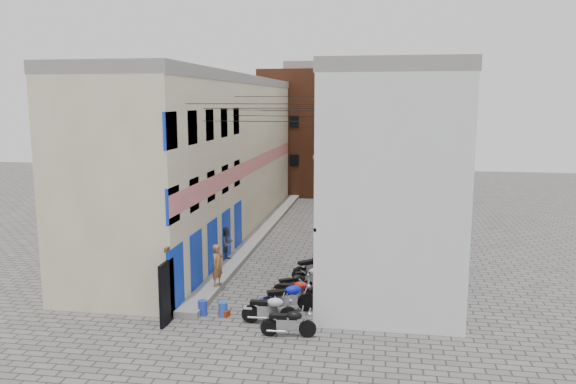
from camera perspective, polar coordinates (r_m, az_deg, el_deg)
The scene contains 21 objects.
ground at distance 20.04m, azimuth -4.77°, elevation -13.11°, with size 90.00×90.00×0.00m, color #5A5755.
plinth at distance 32.53m, azimuth -2.69°, elevation -4.03°, with size 0.90×26.00×0.25m, color gray.
building_left at distance 32.49m, azimuth -7.83°, elevation 3.70°, with size 5.10×27.00×9.00m.
building_right at distance 31.09m, azimuth 10.08°, elevation 3.41°, with size 5.94×26.00×9.00m.
building_far_brick_left at distance 46.49m, azimuth 1.21°, elevation 6.08°, with size 6.00×6.00×10.00m, color brown.
building_far_brick_right at distance 48.10m, azimuth 7.48°, elevation 4.92°, with size 5.00×6.00×8.00m, color brown.
building_far_concrete at distance 52.19m, azimuth 4.35°, elevation 6.96°, with size 8.00×5.00×11.00m, color gray.
far_shopfront at distance 43.86m, azimuth 3.26°, elevation 0.88°, with size 2.00×0.30×2.40m, color black.
overhead_wires at distance 26.00m, azimuth -0.83°, elevation 8.20°, with size 5.80×13.02×1.32m.
motorcycle_a at distance 18.72m, azimuth 0.04°, elevation -12.98°, with size 0.58×1.83×1.06m, color black, non-canonical shape.
motorcycle_b at distance 19.76m, azimuth -1.91°, elevation -11.65°, with size 0.61×1.95×1.13m, color #BABBBF, non-canonical shape.
motorcycle_c at distance 20.61m, azimuth -0.08°, elevation -10.57°, with size 0.68×2.15×1.25m, color #0D19CC, non-canonical shape.
motorcycle_d at distance 21.49m, azimuth 0.79°, elevation -9.95°, with size 0.59×1.87×1.08m, color red, non-canonical shape.
motorcycle_e at distance 22.43m, azimuth 0.54°, elevation -9.23°, with size 0.54×1.71×0.99m, color black, non-canonical shape.
motorcycle_f at distance 23.20m, azimuth 2.26°, elevation -8.54°, with size 0.57×1.79×1.04m, color #ABAAAF, non-canonical shape.
motorcycle_g at distance 24.29m, azimuth 2.61°, elevation -7.45°, with size 0.68×2.17×1.25m, color black, non-canonical shape.
person_a at distance 22.80m, azimuth -7.15°, elevation -7.40°, with size 0.62×0.41×1.70m, color #9B6938.
person_b at distance 26.42m, azimuth -6.22°, elevation -5.22°, with size 0.75×0.59×1.55m, color #384155.
water_jug_near at distance 20.79m, azimuth -8.66°, elevation -11.54°, with size 0.34×0.34×0.53m, color #2539BB.
water_jug_far at distance 20.58m, azimuth -6.61°, elevation -11.75°, with size 0.33×0.33×0.51m, color blue.
red_crate at distance 20.63m, azimuth -6.49°, elevation -12.13°, with size 0.35×0.27×0.22m, color #A12B0B.
Camera 1 is at (4.61, -17.94, 7.64)m, focal length 35.00 mm.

